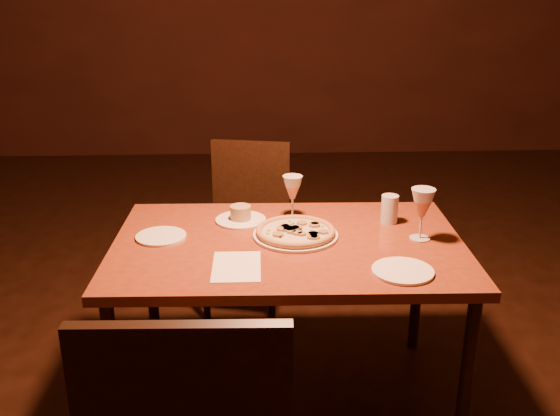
{
  "coord_description": "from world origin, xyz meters",
  "views": [
    {
      "loc": [
        -0.08,
        -2.42,
        1.62
      ],
      "look_at": [
        0.02,
        -0.24,
        0.81
      ],
      "focal_mm": 40.0,
      "sensor_mm": 36.0,
      "label": 1
    }
  ],
  "objects": [
    {
      "name": "wine_glass_far",
      "position": [
        0.08,
        -0.04,
        0.79
      ],
      "size": [
        0.08,
        0.08,
        0.18
      ],
      "primitive_type": null,
      "color": "#BB6D4E",
      "rests_on": "dining_table"
    },
    {
      "name": "pizza_plate",
      "position": [
        0.08,
        -0.24,
        0.72
      ],
      "size": [
        0.32,
        0.32,
        0.04
      ],
      "color": "white",
      "rests_on": "dining_table"
    },
    {
      "name": "chair_far",
      "position": [
        -0.11,
        0.54,
        0.47
      ],
      "size": [
        0.48,
        0.48,
        0.84
      ],
      "rotation": [
        0.0,
        0.0,
        -0.19
      ],
      "color": "black",
      "rests_on": "floor"
    },
    {
      "name": "floor",
      "position": [
        0.0,
        0.0,
        0.0
      ],
      "size": [
        7.0,
        7.0,
        0.0
      ],
      "primitive_type": "plane",
      "color": "black",
      "rests_on": "ground"
    },
    {
      "name": "ramekin_saucer",
      "position": [
        -0.13,
        -0.07,
        0.72
      ],
      "size": [
        0.2,
        0.2,
        0.06
      ],
      "color": "white",
      "rests_on": "dining_table"
    },
    {
      "name": "water_tumbler",
      "position": [
        0.46,
        -0.11,
        0.75
      ],
      "size": [
        0.07,
        0.07,
        0.11
      ],
      "primitive_type": "cylinder",
      "color": "silver",
      "rests_on": "dining_table"
    },
    {
      "name": "wine_glass_right",
      "position": [
        0.54,
        -0.28,
        0.8
      ],
      "size": [
        0.09,
        0.09,
        0.2
      ],
      "primitive_type": null,
      "color": "#BB6D4E",
      "rests_on": "dining_table"
    },
    {
      "name": "dining_table",
      "position": [
        0.05,
        -0.29,
        0.64
      ],
      "size": [
        1.32,
        0.87,
        0.7
      ],
      "rotation": [
        0.0,
        0.0,
        -0.02
      ],
      "color": "brown",
      "rests_on": "floor"
    },
    {
      "name": "menu_card",
      "position": [
        -0.14,
        -0.49,
        0.7
      ],
      "size": [
        0.17,
        0.24,
        0.0
      ],
      "primitive_type": "cube",
      "rotation": [
        0.0,
        0.0,
        -0.01
      ],
      "color": "white",
      "rests_on": "dining_table"
    },
    {
      "name": "side_plate_near",
      "position": [
        0.41,
        -0.56,
        0.7
      ],
      "size": [
        0.21,
        0.21,
        0.01
      ],
      "primitive_type": "cylinder",
      "color": "white",
      "rests_on": "dining_table"
    },
    {
      "name": "side_plate_left",
      "position": [
        -0.43,
        -0.23,
        0.7
      ],
      "size": [
        0.19,
        0.19,
        0.01
      ],
      "primitive_type": "cylinder",
      "color": "white",
      "rests_on": "dining_table"
    }
  ]
}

